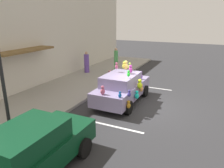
# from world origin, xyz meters

# --- Properties ---
(ground_plane) EXTENTS (60.00, 60.00, 0.00)m
(ground_plane) POSITION_xyz_m (0.00, 0.00, 0.00)
(ground_plane) COLOR #2D2D30
(sidewalk) EXTENTS (24.00, 4.00, 0.15)m
(sidewalk) POSITION_xyz_m (0.00, 5.00, 0.07)
(sidewalk) COLOR gray
(sidewalk) RESTS_ON ground
(storefront_building) EXTENTS (24.00, 1.25, 6.40)m
(storefront_building) POSITION_xyz_m (-0.01, 7.14, 3.19)
(storefront_building) COLOR beige
(storefront_building) RESTS_ON ground
(parking_stripe_front) EXTENTS (0.12, 3.60, 0.01)m
(parking_stripe_front) POSITION_xyz_m (3.10, 1.00, 0.00)
(parking_stripe_front) COLOR silver
(parking_stripe_front) RESTS_ON ground
(parking_stripe_rear) EXTENTS (0.12, 3.60, 0.01)m
(parking_stripe_rear) POSITION_xyz_m (-2.56, 1.00, 0.00)
(parking_stripe_rear) COLOR silver
(parking_stripe_rear) RESTS_ON ground
(plush_covered_car) EXTENTS (4.15, 2.05, 2.18)m
(plush_covered_car) POSITION_xyz_m (0.05, 1.23, 0.81)
(plush_covered_car) COLOR #8F82AE
(plush_covered_car) RESTS_ON ground
(parked_sedan_behind) EXTENTS (4.05, 1.89, 1.54)m
(parked_sedan_behind) POSITION_xyz_m (-6.07, 1.35, 0.79)
(parked_sedan_behind) COLOR #0A381E
(parked_sedan_behind) RESTS_ON ground
(teddy_bear_on_sidewalk) EXTENTS (0.34, 0.29, 0.66)m
(teddy_bear_on_sidewalk) POSITION_xyz_m (3.18, 3.48, 0.45)
(teddy_bear_on_sidewalk) COLOR pink
(teddy_bear_on_sidewalk) RESTS_ON sidewalk
(street_lamp_post) EXTENTS (0.28, 0.28, 4.04)m
(street_lamp_post) POSITION_xyz_m (-5.03, 3.50, 2.61)
(street_lamp_post) COLOR black
(street_lamp_post) RESTS_ON sidewalk
(pedestrian_near_shopfront) EXTENTS (0.31, 0.31, 1.87)m
(pedestrian_near_shopfront) POSITION_xyz_m (5.50, 4.06, 1.03)
(pedestrian_near_shopfront) COLOR #4FA65A
(pedestrian_near_shopfront) RESTS_ON sidewalk
(pedestrian_walking_past) EXTENTS (0.39, 0.39, 1.63)m
(pedestrian_walking_past) POSITION_xyz_m (4.27, 6.02, 0.89)
(pedestrian_walking_past) COLOR #6445A4
(pedestrian_walking_past) RESTS_ON sidewalk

